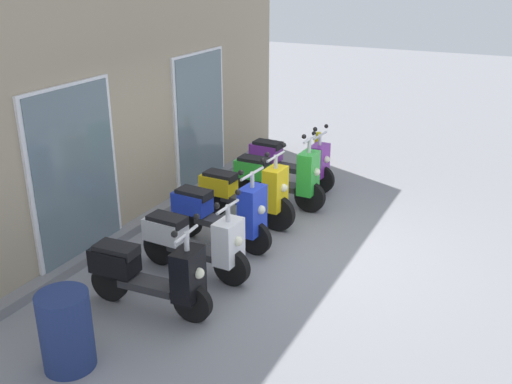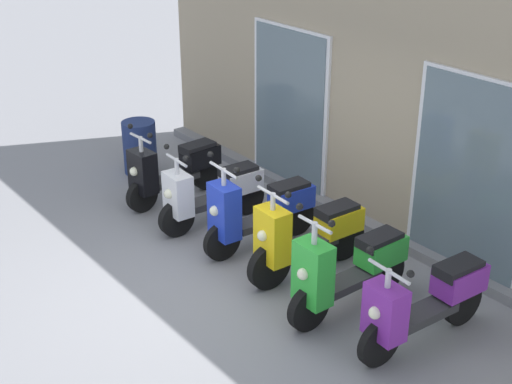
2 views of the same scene
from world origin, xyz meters
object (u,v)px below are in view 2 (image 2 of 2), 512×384
at_px(scooter_black, 173,169).
at_px(scooter_purple, 425,301).
at_px(scooter_green, 347,269).
at_px(trash_bin, 140,147).
at_px(scooter_yellow, 307,236).
at_px(scooter_white, 212,193).
at_px(scooter_blue, 258,210).

height_order(scooter_black, scooter_purple, scooter_black).
xyz_separation_m(scooter_green, trash_bin, (-4.52, 0.19, -0.10)).
xyz_separation_m(scooter_yellow, trash_bin, (-3.71, 0.01, -0.09)).
height_order(scooter_white, scooter_blue, scooter_blue).
xyz_separation_m(scooter_black, scooter_purple, (4.23, 0.13, 0.01)).
bearing_deg(trash_bin, scooter_purple, -0.05).
height_order(scooter_white, trash_bin, scooter_white).
xyz_separation_m(scooter_yellow, scooter_green, (0.82, -0.18, 0.01)).
xyz_separation_m(scooter_white, scooter_blue, (0.84, 0.08, 0.05)).
relative_size(scooter_blue, scooter_green, 0.99).
xyz_separation_m(scooter_white, scooter_yellow, (1.64, 0.14, 0.03)).
xyz_separation_m(scooter_blue, scooter_purple, (2.48, 0.05, -0.02)).
relative_size(scooter_blue, trash_bin, 2.00).
bearing_deg(scooter_purple, scooter_yellow, -179.90).
height_order(scooter_blue, trash_bin, scooter_blue).
bearing_deg(trash_bin, scooter_white, -3.98).
bearing_deg(scooter_yellow, scooter_blue, -176.32).
distance_m(scooter_purple, trash_bin, 5.38).
distance_m(scooter_yellow, scooter_green, 0.84).
xyz_separation_m(scooter_white, trash_bin, (-2.07, 0.14, -0.05)).
bearing_deg(scooter_white, scooter_blue, 5.76).
bearing_deg(scooter_black, scooter_yellow, 2.93).
height_order(scooter_black, scooter_yellow, scooter_yellow).
distance_m(scooter_green, scooter_purple, 0.87).
xyz_separation_m(scooter_black, scooter_blue, (1.75, 0.08, 0.03)).
relative_size(scooter_blue, scooter_yellow, 0.97).
height_order(scooter_white, scooter_purple, scooter_white).
distance_m(scooter_yellow, scooter_purple, 1.67).
xyz_separation_m(scooter_yellow, scooter_purple, (1.67, 0.00, -0.00)).
distance_m(scooter_white, scooter_yellow, 1.65).
relative_size(scooter_black, trash_bin, 1.93).
distance_m(scooter_green, trash_bin, 4.53).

